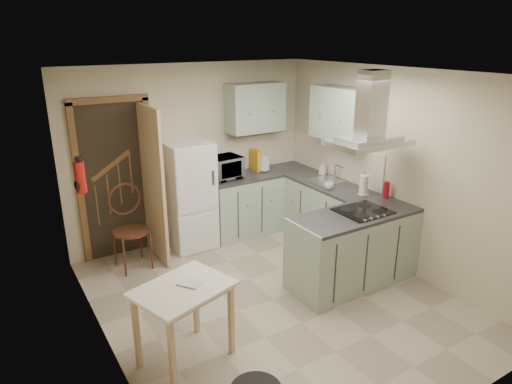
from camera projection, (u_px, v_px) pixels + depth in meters
floor at (273, 299)px, 5.19m from camera, size 4.20×4.20×0.00m
ceiling at (276, 73)px, 4.37m from camera, size 4.20×4.20×0.00m
back_wall at (192, 154)px, 6.47m from camera, size 3.60×0.00×3.60m
left_wall at (100, 233)px, 3.89m from camera, size 0.00×4.20×4.20m
right_wall at (394, 170)px, 5.68m from camera, size 0.00×4.20×4.20m
doorway at (116, 180)px, 5.96m from camera, size 1.10×0.12×2.10m
fridge at (189, 195)px, 6.29m from camera, size 0.60×0.60×1.50m
counter_back at (243, 204)px, 6.82m from camera, size 1.08×0.60×0.90m
counter_right at (316, 207)px, 6.69m from camera, size 0.60×1.95×0.90m
splashback at (250, 152)px, 6.97m from camera, size 1.68×0.02×0.50m
wall_cabinet_back at (255, 108)px, 6.60m from camera, size 0.85×0.35×0.70m
wall_cabinet_right at (341, 114)px, 6.08m from camera, size 0.35×0.90×0.70m
peninsula at (354, 248)px, 5.41m from camera, size 1.55×0.65×0.90m
hob at (363, 211)px, 5.31m from camera, size 0.58×0.50×0.01m
extractor_hood at (369, 142)px, 5.04m from camera, size 0.90×0.55×0.10m
sink at (325, 181)px, 6.40m from camera, size 0.45×0.40×0.01m
fire_extinguisher at (80, 177)px, 4.56m from camera, size 0.10×0.10×0.32m
drop_leaf_table at (185, 324)px, 4.10m from camera, size 0.96×0.82×0.76m
bentwood_chair at (131, 232)px, 5.75m from camera, size 0.47×0.47×0.99m
microwave at (221, 168)px, 6.46m from camera, size 0.60×0.43×0.32m
kettle at (264, 164)px, 6.84m from camera, size 0.17×0.17×0.24m
cereal_box at (256, 160)px, 6.87m from camera, size 0.09×0.21×0.32m
soap_bottle at (323, 168)px, 6.69m from camera, size 0.11×0.11×0.19m
paper_towel at (364, 185)px, 5.82m from camera, size 0.14×0.14×0.27m
cup at (329, 186)px, 6.05m from camera, size 0.14×0.14×0.10m
red_bottle at (386, 190)px, 5.72m from camera, size 0.09×0.09×0.21m
book at (185, 283)px, 3.96m from camera, size 0.24×0.25×0.09m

